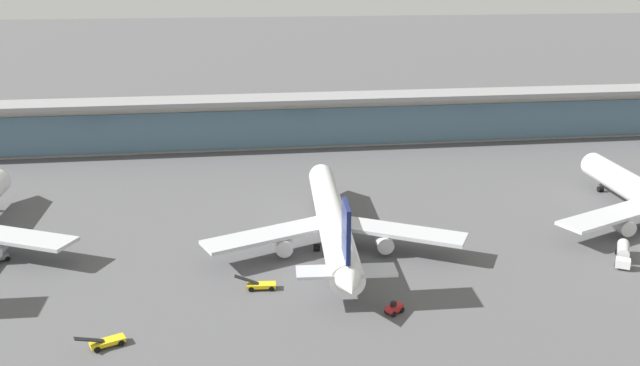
# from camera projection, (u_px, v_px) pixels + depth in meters

# --- Properties ---
(ground_plane) EXTENTS (1200.00, 1200.00, 0.00)m
(ground_plane) POSITION_uv_depth(u_px,v_px,m) (333.00, 251.00, 125.64)
(ground_plane) COLOR #515154
(airliner_centre_stand) EXTENTS (49.06, 63.94, 17.02)m
(airliner_centre_stand) POSITION_uv_depth(u_px,v_px,m) (332.00, 221.00, 125.90)
(airliner_centre_stand) COLOR white
(airliner_centre_stand) RESTS_ON ground
(service_truck_near_nose_yellow) EXTENTS (6.79, 3.89, 2.70)m
(service_truck_near_nose_yellow) POSITION_uv_depth(u_px,v_px,m) (106.00, 342.00, 93.94)
(service_truck_near_nose_yellow) COLOR yellow
(service_truck_near_nose_yellow) RESTS_ON ground
(service_truck_mid_apron_yellow) EXTENTS (6.89, 2.25, 2.70)m
(service_truck_mid_apron_yellow) POSITION_uv_depth(u_px,v_px,m) (260.00, 285.00, 110.63)
(service_truck_mid_apron_yellow) COLOR yellow
(service_truck_mid_apron_yellow) RESTS_ON ground
(service_truck_by_tail_red) EXTENTS (3.32, 3.04, 2.05)m
(service_truck_by_tail_red) POSITION_uv_depth(u_px,v_px,m) (394.00, 308.00, 103.04)
(service_truck_by_tail_red) COLOR #B21E1E
(service_truck_by_tail_red) RESTS_ON ground
(service_truck_on_taxiway_grey) EXTENTS (3.33, 2.90, 2.05)m
(service_truck_on_taxiway_grey) POSITION_uv_depth(u_px,v_px,m) (1.00, 257.00, 121.20)
(service_truck_on_taxiway_grey) COLOR gray
(service_truck_on_taxiway_grey) RESTS_ON ground
(service_truck_at_far_stand_white) EXTENTS (6.39, 8.52, 2.95)m
(service_truck_at_far_stand_white) POSITION_uv_depth(u_px,v_px,m) (623.00, 252.00, 120.96)
(service_truck_at_far_stand_white) COLOR silver
(service_truck_at_far_stand_white) RESTS_ON ground
(terminal_building) EXTENTS (261.32, 12.80, 15.20)m
(terminal_building) POSITION_uv_depth(u_px,v_px,m) (291.00, 120.00, 196.48)
(terminal_building) COLOR beige
(terminal_building) RESTS_ON ground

